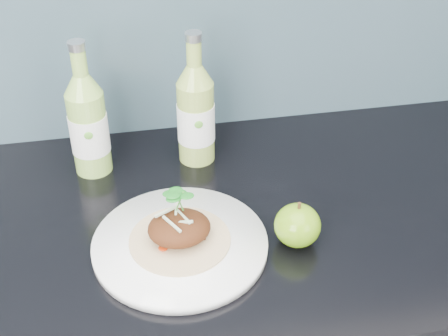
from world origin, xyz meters
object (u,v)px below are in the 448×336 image
Objects in this scene: dinner_plate at (180,245)px; green_apple at (297,225)px; cider_bottle_left at (88,124)px; cider_bottle_right at (196,114)px.

green_apple is (0.18, -0.02, 0.03)m from dinner_plate.
dinner_plate is at bearing 174.04° from green_apple.
cider_bottle_left is (-0.31, 0.26, 0.06)m from green_apple.
dinner_plate is 3.02× the size of green_apple.
cider_bottle_right is (0.06, 0.24, 0.09)m from dinner_plate.
green_apple is at bearing -79.31° from cider_bottle_right.
dinner_plate is 0.26m from cider_bottle_right.
dinner_plate is 1.15× the size of cider_bottle_left.
cider_bottle_left is 1.00× the size of cider_bottle_right.
green_apple is 0.40m from cider_bottle_left.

